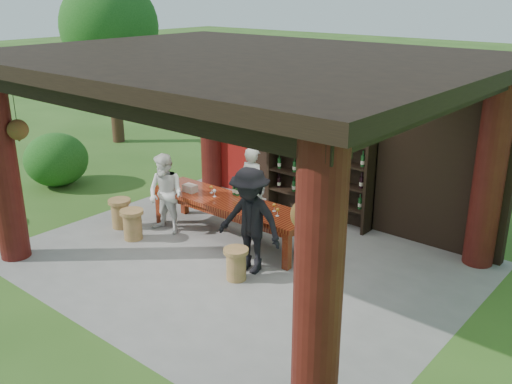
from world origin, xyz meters
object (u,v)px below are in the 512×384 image
Objects in this scene: wine_shelf at (318,169)px; stool_near_left at (133,224)px; napkin_basket at (190,188)px; tasting_table at (230,206)px; stool_far_left at (120,213)px; guest_woman at (166,194)px; stool_near_right at (236,263)px; host at (253,186)px; guest_man at (250,221)px.

wine_shelf is 4.11× the size of stool_near_left.
napkin_basket reaches higher than stool_near_left.
stool_far_left is at bearing -153.37° from tasting_table.
stool_near_right is at bearing -20.40° from guest_woman.
stool_near_right is 2.36m from host.
napkin_basket is (-2.05, 0.63, -0.07)m from guest_man.
stool_far_left is 2.21× the size of napkin_basket.
stool_near_left is at bearing -176.63° from guest_man.
tasting_table is 0.81m from host.
guest_woman is 0.86× the size of guest_man.
stool_near_right is at bearing 126.27° from host.
host is 1.22m from napkin_basket.
tasting_table is 2.20× the size of guest_woman.
napkin_basket is (0.21, 0.43, 0.05)m from guest_woman.
wine_shelf is 4.10× the size of stool_far_left.
guest_man is (-0.03, 0.37, 0.61)m from stool_near_right.
napkin_basket is (-0.91, -0.13, 0.19)m from tasting_table.
tasting_table is 1.84m from stool_near_left.
stool_far_left is 1.08m from guest_woman.
guest_woman is (-1.12, -0.56, 0.14)m from tasting_table.
tasting_table is 0.93m from napkin_basket.
napkin_basket reaches higher than stool_near_right.
napkin_basket is (0.45, 1.07, 0.52)m from stool_near_left.
wine_shelf reaches higher than tasting_table.
stool_near_left and stool_far_left have the same top height.
stool_far_left reaches higher than stool_near_right.
wine_shelf is 0.70× the size of tasting_table.
tasting_table is at bearing 100.40° from host.
wine_shelf reaches higher than guest_woman.
guest_man is at bearing 4.42° from stool_far_left.
tasting_table is at bearing 26.63° from stool_far_left.
stool_near_left is 2.61m from guest_man.
stool_far_left is at bearing 177.61° from stool_near_right.
host is (-0.80, -1.08, -0.25)m from wine_shelf.
guest_man is at bearing -11.36° from guest_woman.
wine_shelf is at bearing 69.69° from tasting_table.
napkin_basket is (-2.07, 1.00, 0.54)m from stool_near_right.
tasting_table is 2.13× the size of host.
guest_man is 2.14m from napkin_basket.
tasting_table reaches higher than stool_near_right.
stool_near_left reaches higher than stool_near_right.
stool_near_right is 2.06× the size of napkin_basket.
host is 6.11× the size of napkin_basket.
guest_man is (0.45, -2.62, -0.15)m from wine_shelf.
wine_shelf is at bearing 99.03° from stool_near_right.
guest_man is (2.26, -0.19, 0.12)m from guest_woman.
tasting_table is 2.25m from stool_far_left.
tasting_table is (-0.69, -1.87, -0.41)m from wine_shelf.
stool_near_left is at bearing -17.70° from stool_far_left.
stool_near_right is 0.34× the size of host.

